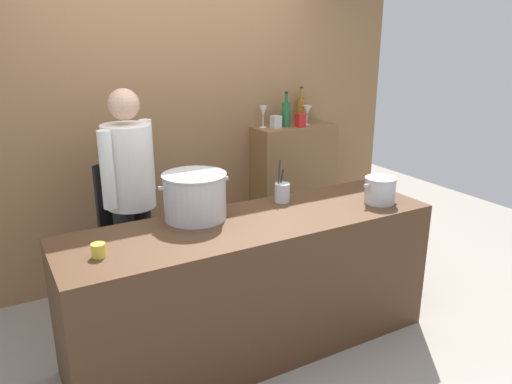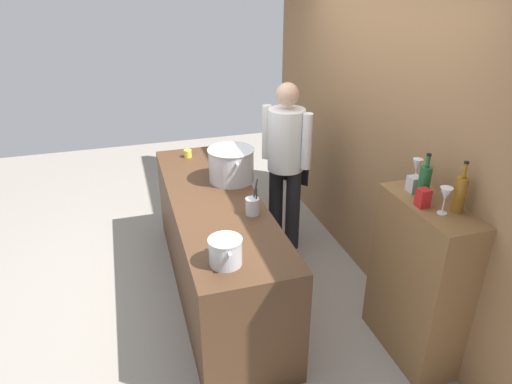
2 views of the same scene
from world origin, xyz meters
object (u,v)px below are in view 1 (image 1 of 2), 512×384
Objects in this scene: chef at (130,189)px; wine_glass_tall at (263,112)px; wine_bottle_amber at (301,110)px; utensil_crock at (282,192)px; spice_tin_silver at (276,122)px; stockpot_large at (195,196)px; stockpot_small at (380,190)px; butter_jar at (99,250)px; wine_bottle_green at (286,114)px; spice_tin_red at (300,120)px; wine_glass_wide at (307,111)px.

wine_glass_tall is (1.34, 0.45, 0.38)m from chef.
utensil_crock is at bearing -129.34° from wine_bottle_amber.
spice_tin_silver is at bearing 60.74° from utensil_crock.
stockpot_large is 1.54m from wine_glass_tall.
stockpot_small is 2.62× the size of spice_tin_silver.
wine_bottle_amber is at bearing 158.06° from chef.
wine_bottle_amber is at bearing 50.66° from utensil_crock.
butter_jar is (-0.41, -0.87, -0.03)m from chef.
wine_bottle_amber reaches higher than wine_bottle_green.
chef is at bearing 147.38° from stockpot_small.
stockpot_large is at bearing -147.19° from spice_tin_red.
stockpot_large is 2.40× the size of wine_glass_tall.
wine_bottle_amber is at bearing 35.15° from stockpot_large.
wine_bottle_green is at bearing 86.70° from stockpot_small.
chef is 1.06m from utensil_crock.
chef is 8.74× the size of wine_glass_tall.
chef is 5.01× the size of wine_bottle_amber.
stockpot_small is (1.21, -0.34, -0.06)m from stockpot_large.
spice_tin_silver is (-0.21, 0.08, -0.01)m from spice_tin_red.
wine_bottle_amber is 0.21m from spice_tin_red.
utensil_crock is 1.20m from spice_tin_red.
spice_tin_silver is at bearing 177.73° from wine_glass_wide.
spice_tin_silver is at bearing -37.03° from wine_glass_tall.
wine_bottle_amber reaches higher than spice_tin_red.
utensil_crock is 0.86× the size of wine_bottle_amber.
wine_glass_wide reaches higher than butter_jar.
butter_jar is 2.22m from wine_glass_tall.
spice_tin_red is (1.39, 0.90, 0.22)m from stockpot_large.
wine_glass_wide is (1.50, 0.96, 0.29)m from stockpot_large.
utensil_crock is at bearing 109.40° from chef.
spice_tin_red is (-0.12, -0.17, -0.06)m from wine_bottle_amber.
spice_tin_silver is (-0.32, 0.01, -0.07)m from wine_glass_wide.
stockpot_small is 0.66m from utensil_crock.
butter_jar is 2.24m from spice_tin_silver.
stockpot_small is 3.73× the size of butter_jar.
stockpot_large is 1.64× the size of stockpot_small.
wine_glass_wide is at bearing 28.81° from spice_tin_red.
utensil_crock is 2.41× the size of spice_tin_red.
wine_glass_wide is 0.15m from spice_tin_red.
stockpot_large is 1.86m from wine_bottle_amber.
stockpot_large is 1.67m from spice_tin_red.
utensil_crock is 1.21m from wine_bottle_green.
stockpot_small is 1.43m from wine_glass_tall.
stockpot_small is 0.90× the size of wine_bottle_green.
wine_bottle_amber is at bearing 54.52° from spice_tin_red.
spice_tin_silver is (1.43, 0.38, 0.29)m from chef.
stockpot_small is 1.35m from wine_bottle_green.
spice_tin_silver reaches higher than utensil_crock.
wine_glass_wide is (0.41, -0.08, -0.01)m from wine_glass_tall.
wine_glass_tall reaches higher than wine_glass_wide.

